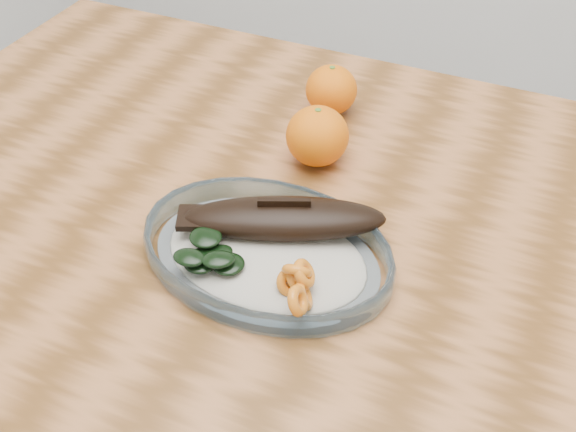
{
  "coord_description": "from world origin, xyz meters",
  "views": [
    {
      "loc": [
        0.28,
        -0.62,
        1.32
      ],
      "look_at": [
        0.02,
        -0.04,
        0.77
      ],
      "focal_mm": 45.0,
      "sensor_mm": 36.0,
      "label": 1
    }
  ],
  "objects": [
    {
      "name": "orange_right",
      "position": [
        -0.03,
        0.22,
        0.79
      ],
      "size": [
        0.07,
        0.07,
        0.07
      ],
      "primitive_type": "sphere",
      "color": "orange",
      "rests_on": "dining_table"
    },
    {
      "name": "orange_left",
      "position": [
        -0.0,
        0.1,
        0.79
      ],
      "size": [
        0.08,
        0.08,
        0.08
      ],
      "primitive_type": "sphere",
      "color": "orange",
      "rests_on": "dining_table"
    },
    {
      "name": "plated_meal",
      "position": [
        0.02,
        -0.1,
        0.77
      ],
      "size": [
        0.55,
        0.55,
        0.08
      ],
      "rotation": [
        0.0,
        0.0,
        -0.05
      ],
      "color": "white",
      "rests_on": "dining_table"
    },
    {
      "name": "dining_table",
      "position": [
        0.0,
        0.0,
        0.65
      ],
      "size": [
        1.2,
        0.8,
        0.75
      ],
      "color": "brown",
      "rests_on": "ground"
    }
  ]
}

